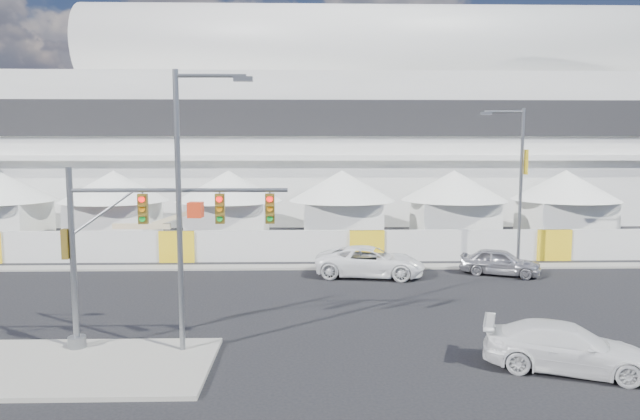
{
  "coord_description": "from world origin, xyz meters",
  "views": [
    {
      "loc": [
        2.14,
        -21.19,
        7.24
      ],
      "look_at": [
        2.91,
        10.0,
        3.79
      ],
      "focal_mm": 32.0,
      "sensor_mm": 36.0,
      "label": 1
    }
  ],
  "objects_px": {
    "pickup_near": "(567,347)",
    "traffic_mast": "(125,248)",
    "boom_lift": "(135,242)",
    "sedan_silver": "(500,262)",
    "streetlight_curb": "(517,176)",
    "streetlight_median": "(186,192)",
    "pickup_curb": "(370,262)",
    "lot_car_b": "(614,240)"
  },
  "relations": [
    {
      "from": "lot_car_b",
      "to": "streetlight_median",
      "type": "xyz_separation_m",
      "value": [
        -25.83,
        -19.68,
        5.0
      ]
    },
    {
      "from": "sedan_silver",
      "to": "streetlight_median",
      "type": "xyz_separation_m",
      "value": [
        -15.13,
        -12.06,
        4.96
      ]
    },
    {
      "from": "pickup_near",
      "to": "streetlight_median",
      "type": "relative_size",
      "value": 0.54
    },
    {
      "from": "sedan_silver",
      "to": "streetlight_curb",
      "type": "xyz_separation_m",
      "value": [
        1.6,
        2.11,
        4.78
      ]
    },
    {
      "from": "pickup_near",
      "to": "traffic_mast",
      "type": "distance_m",
      "value": 15.24
    },
    {
      "from": "lot_car_b",
      "to": "boom_lift",
      "type": "xyz_separation_m",
      "value": [
        -33.15,
        -1.46,
        0.27
      ]
    },
    {
      "from": "streetlight_median",
      "to": "boom_lift",
      "type": "height_order",
      "value": "streetlight_median"
    },
    {
      "from": "pickup_near",
      "to": "boom_lift",
      "type": "bearing_deg",
      "value": 64.74
    },
    {
      "from": "traffic_mast",
      "to": "sedan_silver",
      "type": "bearing_deg",
      "value": 34.16
    },
    {
      "from": "sedan_silver",
      "to": "lot_car_b",
      "type": "relative_size",
      "value": 1.06
    },
    {
      "from": "pickup_curb",
      "to": "traffic_mast",
      "type": "relative_size",
      "value": 0.77
    },
    {
      "from": "sedan_silver",
      "to": "streetlight_curb",
      "type": "distance_m",
      "value": 5.46
    },
    {
      "from": "traffic_mast",
      "to": "streetlight_median",
      "type": "distance_m",
      "value": 3.0
    },
    {
      "from": "pickup_curb",
      "to": "lot_car_b",
      "type": "height_order",
      "value": "pickup_curb"
    },
    {
      "from": "streetlight_median",
      "to": "boom_lift",
      "type": "distance_m",
      "value": 20.19
    },
    {
      "from": "sedan_silver",
      "to": "pickup_near",
      "type": "xyz_separation_m",
      "value": [
        -2.55,
        -13.88,
        0.01
      ]
    },
    {
      "from": "sedan_silver",
      "to": "boom_lift",
      "type": "distance_m",
      "value": 23.27
    },
    {
      "from": "pickup_near",
      "to": "traffic_mast",
      "type": "height_order",
      "value": "traffic_mast"
    },
    {
      "from": "sedan_silver",
      "to": "pickup_near",
      "type": "bearing_deg",
      "value": -166.85
    },
    {
      "from": "traffic_mast",
      "to": "streetlight_curb",
      "type": "bearing_deg",
      "value": 36.21
    },
    {
      "from": "pickup_curb",
      "to": "lot_car_b",
      "type": "xyz_separation_m",
      "value": [
        18.14,
        7.81,
        -0.13
      ]
    },
    {
      "from": "streetlight_curb",
      "to": "boom_lift",
      "type": "xyz_separation_m",
      "value": [
        -24.05,
        4.04,
        -4.55
      ]
    },
    {
      "from": "boom_lift",
      "to": "streetlight_median",
      "type": "bearing_deg",
      "value": -63.9
    },
    {
      "from": "lot_car_b",
      "to": "traffic_mast",
      "type": "xyz_separation_m",
      "value": [
        -28.06,
        -19.39,
        3.01
      ]
    },
    {
      "from": "lot_car_b",
      "to": "streetlight_curb",
      "type": "xyz_separation_m",
      "value": [
        -9.1,
        -5.51,
        4.82
      ]
    },
    {
      "from": "pickup_near",
      "to": "streetlight_curb",
      "type": "distance_m",
      "value": 17.19
    },
    {
      "from": "sedan_silver",
      "to": "lot_car_b",
      "type": "xyz_separation_m",
      "value": [
        10.7,
        7.61,
        -0.04
      ]
    },
    {
      "from": "streetlight_median",
      "to": "streetlight_curb",
      "type": "relative_size",
      "value": 1.02
    },
    {
      "from": "streetlight_curb",
      "to": "sedan_silver",
      "type": "bearing_deg",
      "value": -127.27
    },
    {
      "from": "lot_car_b",
      "to": "traffic_mast",
      "type": "height_order",
      "value": "traffic_mast"
    },
    {
      "from": "pickup_near",
      "to": "streetlight_median",
      "type": "height_order",
      "value": "streetlight_median"
    },
    {
      "from": "pickup_curb",
      "to": "sedan_silver",
      "type": "bearing_deg",
      "value": -78.8
    },
    {
      "from": "traffic_mast",
      "to": "boom_lift",
      "type": "xyz_separation_m",
      "value": [
        -5.09,
        17.93,
        -2.74
      ]
    },
    {
      "from": "pickup_near",
      "to": "streetlight_curb",
      "type": "bearing_deg",
      "value": 5.38
    },
    {
      "from": "pickup_near",
      "to": "streetlight_curb",
      "type": "height_order",
      "value": "streetlight_curb"
    },
    {
      "from": "lot_car_b",
      "to": "boom_lift",
      "type": "bearing_deg",
      "value": 109.99
    },
    {
      "from": "traffic_mast",
      "to": "streetlight_median",
      "type": "bearing_deg",
      "value": -7.32
    },
    {
      "from": "pickup_curb",
      "to": "lot_car_b",
      "type": "distance_m",
      "value": 19.75
    },
    {
      "from": "streetlight_curb",
      "to": "boom_lift",
      "type": "relative_size",
      "value": 1.32
    },
    {
      "from": "pickup_near",
      "to": "traffic_mast",
      "type": "xyz_separation_m",
      "value": [
        -14.81,
        2.11,
        2.96
      ]
    },
    {
      "from": "streetlight_curb",
      "to": "boom_lift",
      "type": "distance_m",
      "value": 24.8
    },
    {
      "from": "sedan_silver",
      "to": "boom_lift",
      "type": "bearing_deg",
      "value": 98.25
    }
  ]
}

